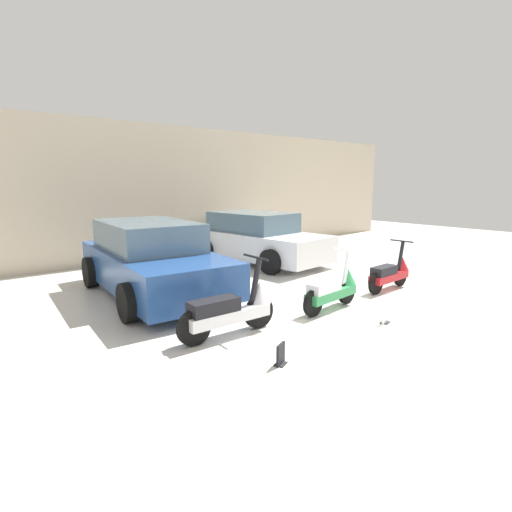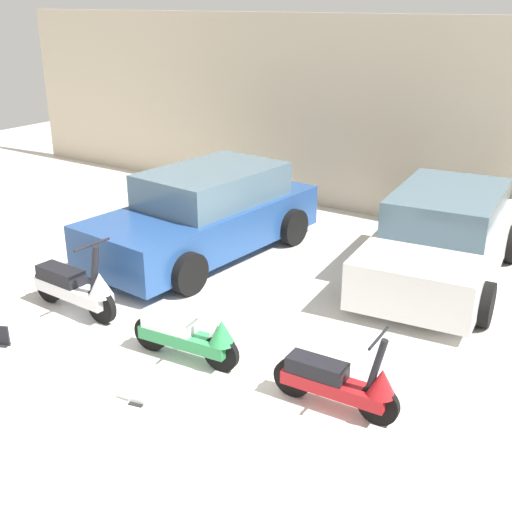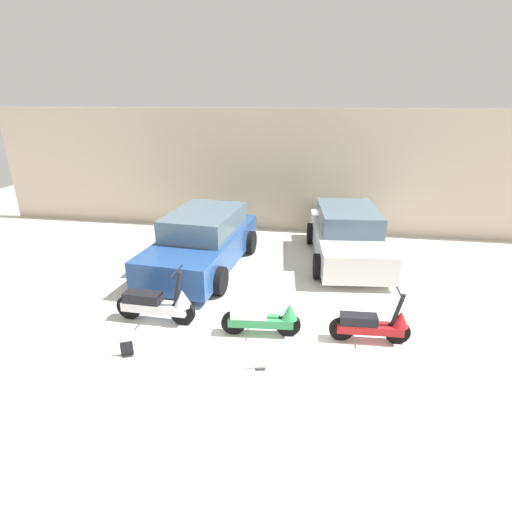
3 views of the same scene
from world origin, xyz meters
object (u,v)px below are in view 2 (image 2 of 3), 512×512
at_px(scooter_front_center, 340,382).
at_px(car_rear_center, 442,238).
at_px(car_rear_left, 206,214).
at_px(scooter_front_left, 76,287).
at_px(placard_near_right_scooter, 137,394).
at_px(scooter_front_right, 189,334).
at_px(placard_near_left_scooter, 1,337).

distance_m(scooter_front_center, car_rear_center, 3.88).
bearing_deg(car_rear_left, scooter_front_left, 3.30).
distance_m(car_rear_left, placard_near_right_scooter, 4.32).
distance_m(scooter_front_right, placard_near_left_scooter, 2.35).
xyz_separation_m(car_rear_left, placard_near_left_scooter, (-0.18, -3.81, -0.55)).
bearing_deg(car_rear_center, placard_near_right_scooter, -23.25).
relative_size(scooter_front_right, placard_near_right_scooter, 5.43).
xyz_separation_m(scooter_front_right, placard_near_right_scooter, (0.08, -0.96, -0.24)).
xyz_separation_m(scooter_front_right, car_rear_center, (1.59, 3.95, 0.28)).
bearing_deg(placard_near_right_scooter, scooter_front_right, 94.65).
bearing_deg(scooter_front_center, car_rear_center, 91.26).
relative_size(scooter_front_center, placard_near_right_scooter, 5.29).
bearing_deg(car_rear_center, placard_near_left_scooter, -43.11).
height_order(car_rear_center, placard_near_right_scooter, car_rear_center).
height_order(scooter_front_right, car_rear_left, car_rear_left).
height_order(scooter_front_center, placard_near_right_scooter, scooter_front_center).
height_order(car_rear_left, car_rear_center, car_rear_left).
distance_m(scooter_front_left, placard_near_left_scooter, 1.15).
relative_size(scooter_front_left, scooter_front_center, 1.13).
xyz_separation_m(scooter_front_right, scooter_front_center, (1.88, 0.09, -0.01)).
distance_m(car_rear_left, placard_near_left_scooter, 3.85).
relative_size(car_rear_left, placard_near_left_scooter, 16.18).
bearing_deg(placard_near_left_scooter, scooter_front_right, 24.95).
xyz_separation_m(scooter_front_left, scooter_front_center, (3.89, -0.03, -0.05)).
relative_size(car_rear_left, placard_near_right_scooter, 16.18).
bearing_deg(scooter_front_right, car_rear_center, 62.67).
relative_size(scooter_front_left, placard_near_right_scooter, 5.99).
xyz_separation_m(scooter_front_center, car_rear_left, (-3.82, 2.73, 0.32)).
distance_m(scooter_front_left, car_rear_left, 2.71).
relative_size(scooter_front_center, placard_near_left_scooter, 5.29).
bearing_deg(car_rear_left, car_rear_center, 112.63).
bearing_deg(placard_near_right_scooter, car_rear_center, 72.92).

